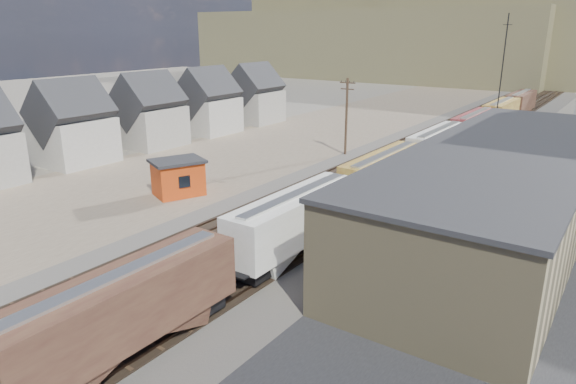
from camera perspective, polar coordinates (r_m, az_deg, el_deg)
The scene contains 11 objects.
ground at distance 32.84m, azimuth -16.97°, elevation -12.15°, with size 300.00×300.00×0.00m, color #6B6356.
ballast_bed at distance 72.63m, azimuth 15.33°, elevation 4.38°, with size 18.00×200.00×0.06m, color #4C4742.
dirt_yard at distance 73.24m, azimuth -2.34°, elevation 5.09°, with size 24.00×180.00×0.03m, color #6E5B4C.
rail_tracks at distance 72.79m, azimuth 14.93°, elevation 4.50°, with size 11.40×200.00×0.24m.
freight_train at distance 56.77m, azimuth 13.86°, elevation 3.77°, with size 3.00×119.74×4.46m.
warehouse at distance 44.48m, azimuth 22.74°, elevation 0.25°, with size 12.40×40.40×7.25m.
utility_pole_north at distance 67.78m, azimuth 6.51°, elevation 8.52°, with size 2.20×0.32×10.00m.
radio_mast at distance 79.16m, azimuth 22.57°, elevation 11.41°, with size 1.20×0.16×18.00m.
townhouse_row at distance 71.88m, azimuth -18.86°, elevation 7.43°, with size 8.15×68.16×10.47m.
hills_north at distance 186.33m, azimuth 28.74°, elevation 15.00°, with size 265.00×80.00×32.00m.
maintenance_shed at distance 52.21m, azimuth -12.11°, elevation 1.64°, with size 5.52×6.10×3.65m.
Camera 1 is at (23.20, -16.98, 15.88)m, focal length 32.00 mm.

